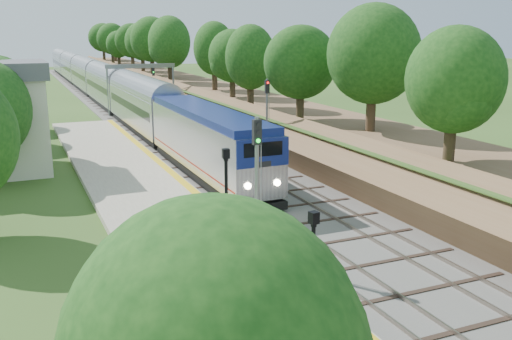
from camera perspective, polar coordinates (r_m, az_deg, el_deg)
name	(u,v)px	position (r m, az deg, el deg)	size (l,w,h in m)	color
ground	(416,327)	(21.49, 15.68, -14.87)	(320.00, 320.00, 0.00)	#2D4C19
trackbed	(131,110)	(76.42, -12.43, 5.91)	(9.50, 170.00, 0.28)	#4C4944
platform	(159,211)	(32.76, -9.71, -4.06)	(6.40, 68.00, 0.38)	gray
yellow_stripe	(207,202)	(33.44, -4.97, -3.19)	(0.55, 68.00, 0.01)	gold
embankment	(192,92)	(78.20, -6.45, 7.71)	(10.64, 170.00, 11.70)	brown
signal_gantry	(141,75)	(71.14, -11.45, 9.25)	(8.40, 0.38, 6.20)	slate
trees_behind_platform	(35,129)	(35.52, -21.24, 3.80)	(7.82, 53.32, 7.21)	#332316
train	(97,83)	(90.52, -15.63, 8.37)	(3.14, 125.72, 4.61)	black
lamppost_mid	(312,282)	(18.70, 5.64, -11.06)	(0.42, 0.42, 4.26)	black
lamppost_far	(227,207)	(25.34, -2.96, -3.71)	(0.47, 0.47, 4.77)	black
signal_platform	(257,172)	(24.42, 0.09, -0.24)	(0.36, 0.29, 6.22)	slate
signal_farside	(267,110)	(45.12, 1.11, 5.98)	(0.35, 0.28, 6.34)	slate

